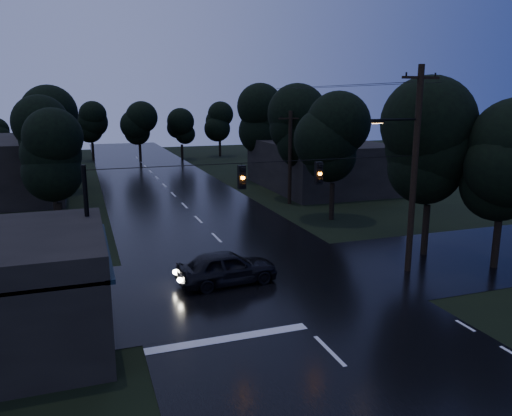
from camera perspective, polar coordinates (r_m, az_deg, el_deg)
main_road at (r=40.50m, az=-8.17°, el=0.25°), size 12.00×120.00×0.02m
cross_street at (r=23.76m, az=0.48°, el=-8.44°), size 60.00×9.00×0.02m
building_far_right at (r=48.39m, az=7.30°, el=4.90°), size 10.00×14.00×4.40m
building_far_left at (r=49.67m, az=-26.73°, el=4.22°), size 10.00×16.00×5.00m
utility_pole_main at (r=25.08m, az=17.51°, el=4.51°), size 3.50×0.30×10.00m
utility_pole_far at (r=40.40m, az=3.90°, el=5.89°), size 2.00×0.30×7.50m
anchor_pole_left at (r=20.62m, az=-18.55°, el=-3.60°), size 0.18×0.18×6.00m
span_signals at (r=21.70m, az=2.80°, el=3.88°), size 15.00×0.37×1.12m
tree_corner_near at (r=28.15m, az=19.44°, el=6.70°), size 4.48×4.48×9.44m
tree_corner_far at (r=27.36m, az=26.53°, el=4.37°), size 3.92×3.92×8.26m
tree_left_a at (r=31.08m, az=-22.03°, el=5.59°), size 3.92×3.92×8.26m
tree_left_b at (r=39.04m, az=-22.50°, el=7.32°), size 4.20×4.20×8.85m
tree_left_c at (r=49.02m, az=-22.69°, el=8.60°), size 4.48×4.48×9.44m
tree_right_a at (r=35.14m, az=8.89°, el=7.65°), size 4.20×4.20×8.85m
tree_right_b at (r=42.56m, az=4.51°, el=9.07°), size 4.48×4.48×9.44m
tree_right_c at (r=52.04m, az=0.62°, el=10.13°), size 4.76×4.76×10.03m
car at (r=23.32m, az=-3.32°, el=-6.78°), size 4.81×2.23×1.59m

